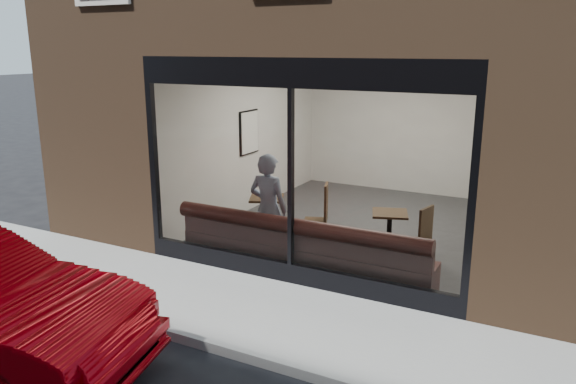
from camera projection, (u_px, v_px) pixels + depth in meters
The scene contains 21 objects.
ground at pixel (209, 347), 6.43m from camera, with size 120.00×120.00×0.00m, color black.
sidewalk_near at pixel (254, 311), 7.29m from camera, with size 40.00×2.00×0.01m, color gray.
kerb_near at pixel (206, 344), 6.37m from camera, with size 40.00×0.10×0.12m, color gray.
host_building_pier_left at pixel (268, 116), 14.57m from camera, with size 2.50×12.00×3.20m, color brown.
host_building_backfill at pixel (440, 112), 15.46m from camera, with size 5.00×6.00×3.20m, color brown.
cafe_floor at pixel (362, 226), 10.71m from camera, with size 6.00×6.00×0.00m, color #2D2D30.
cafe_ceiling at pixel (368, 55), 9.92m from camera, with size 6.00×6.00×0.00m, color white.
cafe_wall_back at pixel (410, 125), 12.88m from camera, with size 5.00×5.00×0.00m, color silver.
cafe_wall_left at pixel (249, 135), 11.44m from camera, with size 6.00×6.00×0.00m, color silver.
cafe_wall_right at pixel (508, 156), 9.20m from camera, with size 6.00×6.00×0.00m, color silver.
storefront_kick at pixel (291, 273), 8.15m from camera, with size 5.00×0.10×0.30m, color black.
storefront_header at pixel (291, 73), 7.44m from camera, with size 5.00×0.10×0.40m, color black.
storefront_mullion at pixel (291, 179), 7.80m from camera, with size 0.06×0.10×2.50m, color black.
storefront_glass at pixel (290, 180), 7.78m from camera, with size 4.80×4.80×0.00m, color white.
banquette at pixel (303, 259), 8.48m from camera, with size 4.00×0.55×0.45m, color #381415.
person at pixel (268, 209), 8.77m from camera, with size 0.64×0.42×1.76m, color #889CB8.
cafe_table_left at pixel (267, 198), 9.93m from camera, with size 0.58×0.58×0.04m, color black.
cafe_table_right at pixel (390, 213), 9.01m from camera, with size 0.56×0.56×0.04m, color black.
cafe_chair_left at pixel (315, 221), 10.27m from camera, with size 0.41×0.41×0.04m, color black.
cafe_chair_right at pixel (413, 248), 8.89m from camera, with size 0.41×0.41×0.04m, color black.
wall_poster at pixel (250, 132), 11.37m from camera, with size 0.02×0.62×0.83m, color white.
Camera 1 is at (3.49, -4.70, 3.34)m, focal length 35.00 mm.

